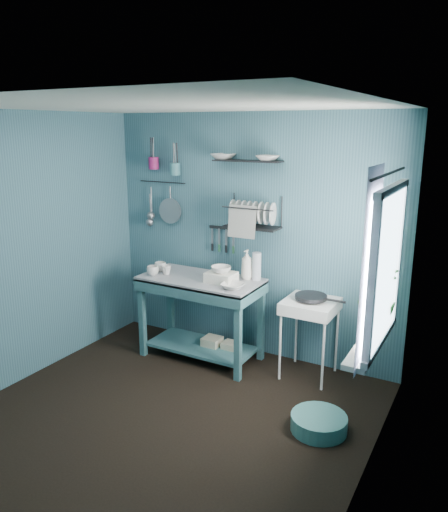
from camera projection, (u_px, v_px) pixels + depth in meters
The scene contains 35 objects.
floor at pixel (170, 415), 4.19m from camera, with size 3.20×3.20×0.00m, color black.
ceiling at pixel (160, 105), 3.56m from camera, with size 3.20×3.20×0.00m, color silver.
wall_back at pixel (250, 237), 5.15m from camera, with size 3.20×3.20×0.00m, color #345C6A.
wall_left at pixel (25, 249), 4.63m from camera, with size 3.00×3.00×0.00m, color #345C6A.
wall_right at pixel (374, 308), 3.12m from camera, with size 3.00×3.00×0.00m, color #345C6A.
work_counter at pixel (201, 318), 5.15m from camera, with size 1.23×0.61×0.87m, color #2F5C63.
mug_left at pixel (153, 271), 5.12m from camera, with size 0.12×0.12×0.10m, color silver.
mug_mid at pixel (166, 270), 5.16m from camera, with size 0.10×0.10×0.09m, color silver.
mug_right at pixel (160, 267), 5.27m from camera, with size 0.12×0.12×0.10m, color silver.
wash_tub at pixel (221, 277), 4.90m from camera, with size 0.28×0.22×0.10m, color silver.
tub_bowl at pixel (221, 269), 4.88m from camera, with size 0.20×0.20×0.06m, color silver.
soap_bottle at pixel (247, 264), 4.98m from camera, with size 0.12×0.12×0.30m, color silver.
water_bottle at pixel (257, 266), 4.95m from camera, with size 0.09×0.09×0.28m, color silver.
counter_bowl at pixel (233, 286), 4.70m from camera, with size 0.22×0.22×0.05m, color silver.
hotplate_stand at pixel (309, 338), 4.78m from camera, with size 0.48×0.48×0.77m, color white.
frying_pan at pixel (311, 297), 4.68m from camera, with size 0.30×0.30×0.04m, color black.
knife_strip at pixel (223, 228), 5.25m from camera, with size 0.32×0.02×0.03m, color black.
dish_rack at pixel (252, 212), 4.92m from camera, with size 0.55×0.24×0.32m, color black.
upper_shelf at pixel (248, 161), 4.86m from camera, with size 0.70×0.18×0.01m, color black.
shelf_bowl_left at pixel (223, 153), 4.97m from camera, with size 0.23×0.23×0.06m, color silver.
shelf_bowl_right at pixel (268, 154), 4.74m from camera, with size 0.22×0.22×0.05m, color silver.
utensil_cup_magenta at pixel (154, 163), 5.44m from camera, with size 0.11×0.11×0.13m, color #9D1C5E.
utensil_cup_teal at pixel (175, 169), 5.32m from camera, with size 0.11×0.11×0.13m, color teal.
colander at pixel (170, 211), 5.51m from camera, with size 0.28×0.28×0.03m, color gray.
ladle_outer at pixel (151, 200), 5.61m from camera, with size 0.01×0.01×0.30m, color gray.
ladle_inner at pixel (150, 207), 5.64m from camera, with size 0.01×0.01×0.30m, color gray.
hook_rail at pixel (162, 182), 5.50m from camera, with size 0.01×0.01×0.60m, color black.
window_glass at pixel (388, 268), 3.47m from camera, with size 1.10×1.10×0.00m, color white.
windowsill at pixel (370, 343), 3.66m from camera, with size 0.16×0.95×0.04m, color white.
curtain at pixel (369, 270), 3.24m from camera, with size 1.35×1.35×0.00m, color silver.
curtain_rod at pixel (389, 173), 3.33m from camera, with size 0.02×0.02×1.05m, color black.
potted_plant at pixel (377, 296), 3.85m from camera, with size 0.29×0.29×0.51m, color #315F26.
storage_tin_large at pixel (212, 347), 5.23m from camera, with size 0.18×0.18×0.22m, color tan.
storage_tin_small at pixel (230, 351), 5.16m from camera, with size 0.15×0.15×0.20m, color tan.
floor_basin at pixel (319, 423), 3.97m from camera, with size 0.45×0.45×0.13m, color teal.
Camera 1 is at (2.21, -3.03, 2.35)m, focal length 35.00 mm.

